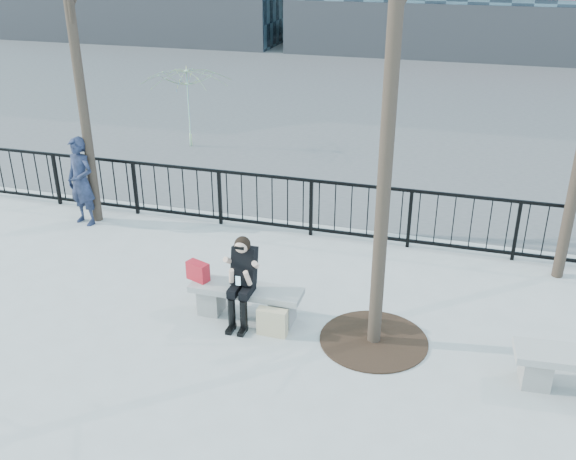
# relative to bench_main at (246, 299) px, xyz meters

# --- Properties ---
(ground) EXTENTS (120.00, 120.00, 0.00)m
(ground) POSITION_rel_bench_main_xyz_m (0.00, 0.00, -0.30)
(ground) COLOR #959691
(ground) RESTS_ON ground
(street_surface) EXTENTS (60.00, 23.00, 0.01)m
(street_surface) POSITION_rel_bench_main_xyz_m (0.00, 15.00, -0.30)
(street_surface) COLOR #474747
(street_surface) RESTS_ON ground
(railing) EXTENTS (14.00, 0.06, 1.10)m
(railing) POSITION_rel_bench_main_xyz_m (0.00, 3.00, 0.25)
(railing) COLOR black
(railing) RESTS_ON ground
(tree_grate) EXTENTS (1.50, 1.50, 0.02)m
(tree_grate) POSITION_rel_bench_main_xyz_m (1.90, -0.10, -0.29)
(tree_grate) COLOR black
(tree_grate) RESTS_ON ground
(bench_main) EXTENTS (1.65, 0.46, 0.49)m
(bench_main) POSITION_rel_bench_main_xyz_m (0.00, 0.00, 0.00)
(bench_main) COLOR slate
(bench_main) RESTS_ON ground
(seated_woman) EXTENTS (0.50, 0.64, 1.34)m
(seated_woman) POSITION_rel_bench_main_xyz_m (0.00, -0.16, 0.37)
(seated_woman) COLOR black
(seated_woman) RESTS_ON ground
(handbag) EXTENTS (0.38, 0.27, 0.28)m
(handbag) POSITION_rel_bench_main_xyz_m (-0.75, 0.02, 0.33)
(handbag) COLOR #AE1520
(handbag) RESTS_ON bench_main
(shopping_bag) EXTENTS (0.42, 0.16, 0.40)m
(shopping_bag) POSITION_rel_bench_main_xyz_m (0.50, -0.34, -0.10)
(shopping_bag) COLOR beige
(shopping_bag) RESTS_ON ground
(standing_man) EXTENTS (0.71, 0.56, 1.72)m
(standing_man) POSITION_rel_bench_main_xyz_m (-4.13, 2.31, 0.56)
(standing_man) COLOR black
(standing_man) RESTS_ON ground
(vendor_umbrella) EXTENTS (2.90, 2.93, 2.11)m
(vendor_umbrella) POSITION_rel_bench_main_xyz_m (-4.21, 7.40, 0.75)
(vendor_umbrella) COLOR #F5FB37
(vendor_umbrella) RESTS_ON ground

